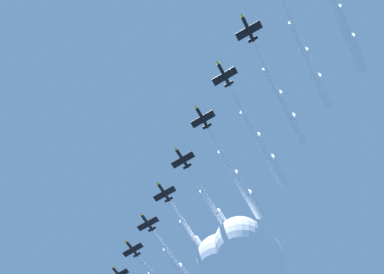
# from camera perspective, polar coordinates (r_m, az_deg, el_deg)

# --- Properties ---
(jet_lead) EXTENTS (50.04, 27.81, 4.30)m
(jet_lead) POSITION_cam_1_polar(r_m,az_deg,el_deg) (183.49, 14.20, 10.37)
(jet_lead) COLOR black
(jet_port_inner) EXTENTS (50.10, 27.01, 4.29)m
(jet_port_inner) POSITION_cam_1_polar(r_m,az_deg,el_deg) (192.12, 11.19, 6.71)
(jet_port_inner) COLOR black
(jet_starboard_inner) EXTENTS (49.18, 27.03, 4.28)m
(jet_starboard_inner) POSITION_cam_1_polar(r_m,az_deg,el_deg) (198.54, 8.80, 2.91)
(jet_starboard_inner) COLOR black
(jet_port_mid) EXTENTS (51.57, 28.67, 4.33)m
(jet_port_mid) POSITION_cam_1_polar(r_m,az_deg,el_deg) (207.79, 6.83, -1.06)
(jet_port_mid) COLOR black
(jet_starboard_mid) EXTENTS (51.35, 28.15, 4.30)m
(jet_starboard_mid) POSITION_cam_1_polar(r_m,az_deg,el_deg) (216.21, 4.70, -4.51)
(jet_starboard_mid) COLOR black
(jet_port_outer) EXTENTS (54.03, 30.17, 4.30)m
(jet_port_outer) POSITION_cam_1_polar(r_m,az_deg,el_deg) (226.51, 3.14, -8.15)
(jet_port_outer) COLOR black
(jet_starboard_outer) EXTENTS (51.48, 27.69, 4.31)m
(jet_starboard_outer) POSITION_cam_1_polar(r_m,az_deg,el_deg) (236.53, 0.97, -10.54)
(jet_starboard_outer) COLOR black
(cloud_puff) EXTENTS (41.93, 33.17, 28.35)m
(cloud_puff) POSITION_cam_1_polar(r_m,az_deg,el_deg) (228.49, 5.05, -11.93)
(cloud_puff) COLOR white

